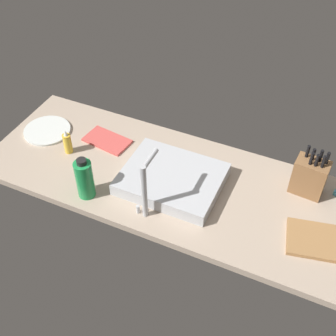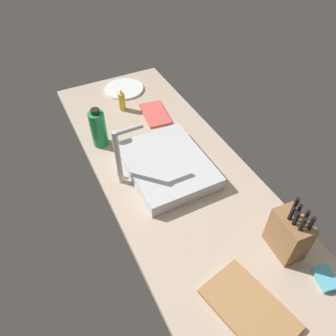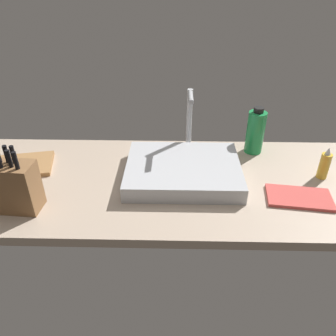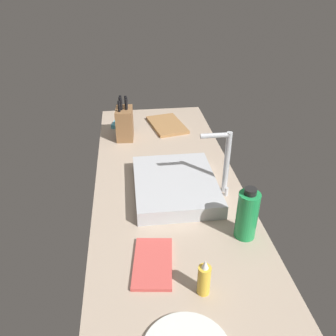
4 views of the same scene
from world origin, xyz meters
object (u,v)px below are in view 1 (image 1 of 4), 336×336
object	(u,v)px
sink_basin	(172,179)
faucet	(145,186)
dish_towel	(107,140)
knife_block	(310,176)
water_bottle	(85,179)
dinner_plate	(47,131)
cutting_board	(325,242)
soap_bottle	(67,143)

from	to	relation	value
sink_basin	faucet	bearing A→B (deg)	82.16
faucet	dish_towel	distance (cm)	53.84
knife_block	dish_towel	size ratio (longest dim) A/B	1.04
knife_block	water_bottle	size ratio (longest dim) A/B	1.13
faucet	dinner_plate	distance (cm)	77.78
sink_basin	dinner_plate	world-z (taller)	sink_basin
faucet	cutting_board	world-z (taller)	faucet
cutting_board	dinner_plate	xyz separation A→B (cm)	(143.17, -12.07, -0.30)
sink_basin	knife_block	distance (cm)	60.35
faucet	dinner_plate	xyz separation A→B (cm)	(70.97, -27.55, -15.92)
soap_bottle	cutting_board	bearing A→B (deg)	178.28
faucet	knife_block	world-z (taller)	faucet
faucet	soap_bottle	bearing A→B (deg)	-20.26
dinner_plate	dish_towel	size ratio (longest dim) A/B	1.05
knife_block	dinner_plate	distance (cm)	131.03
faucet	cutting_board	bearing A→B (deg)	-167.90
dish_towel	knife_block	bearing A→B (deg)	-175.65
cutting_board	dish_towel	bearing A→B (deg)	-9.27
sink_basin	soap_bottle	world-z (taller)	soap_bottle
knife_block	dinner_plate	size ratio (longest dim) A/B	0.99
cutting_board	dinner_plate	distance (cm)	143.68
water_bottle	dish_towel	xyz separation A→B (cm)	(10.09, -34.87, -9.08)
soap_bottle	dish_towel	xyz separation A→B (cm)	(-13.11, -14.41, -5.10)
faucet	water_bottle	world-z (taller)	faucet
knife_block	dinner_plate	xyz separation A→B (cm)	(130.05, 13.51, -8.61)
knife_block	water_bottle	bearing A→B (deg)	29.95
sink_basin	knife_block	xyz separation A→B (cm)	(-56.29, -20.86, 6.13)
cutting_board	dish_towel	distance (cm)	112.59
knife_block	cutting_board	xyz separation A→B (cm)	(-13.12, 25.59, -8.31)
dish_towel	cutting_board	bearing A→B (deg)	170.73
dinner_plate	cutting_board	bearing A→B (deg)	175.18
sink_basin	faucet	world-z (taller)	faucet
soap_bottle	dinner_plate	world-z (taller)	soap_bottle
faucet	dish_towel	size ratio (longest dim) A/B	1.25
cutting_board	soap_bottle	world-z (taller)	soap_bottle
sink_basin	water_bottle	size ratio (longest dim) A/B	2.12
cutting_board	soap_bottle	size ratio (longest dim) A/B	2.26
knife_block	soap_bottle	size ratio (longest dim) A/B	1.79
cutting_board	sink_basin	bearing A→B (deg)	-3.89
cutting_board	dinner_plate	world-z (taller)	cutting_board
sink_basin	cutting_board	size ratio (longest dim) A/B	1.48
dish_towel	sink_basin	bearing A→B (deg)	162.17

